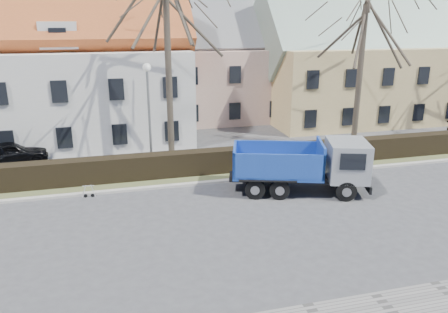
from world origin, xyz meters
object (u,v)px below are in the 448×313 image
object	(u,v)px
dump_truck	(295,166)
streetlight	(150,119)
cart_frame	(84,191)
parked_car_a	(9,153)

from	to	relation	value
dump_truck	streetlight	world-z (taller)	streetlight
dump_truck	streetlight	bearing A→B (deg)	163.04
dump_truck	cart_frame	size ratio (longest dim) A/B	9.02
dump_truck	cart_frame	world-z (taller)	dump_truck
parked_car_a	dump_truck	bearing A→B (deg)	-136.89
dump_truck	parked_car_a	xyz separation A→B (m)	(-14.39, 7.93, -0.64)
dump_truck	cart_frame	xyz separation A→B (m)	(-10.01, 1.79, -1.01)
cart_frame	parked_car_a	distance (m)	7.55
streetlight	parked_car_a	xyz separation A→B (m)	(-7.87, 3.41, -2.32)
cart_frame	parked_car_a	xyz separation A→B (m)	(-4.38, 6.14, 0.37)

